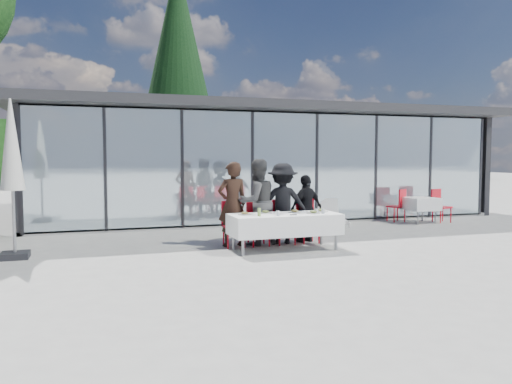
% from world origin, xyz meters
% --- Properties ---
extents(ground, '(90.00, 90.00, 0.00)m').
position_xyz_m(ground, '(0.00, 0.00, 0.00)').
color(ground, '#A2A099').
rests_on(ground, ground).
extents(pavilion, '(14.80, 8.80, 3.44)m').
position_xyz_m(pavilion, '(2.00, 8.16, 2.15)').
color(pavilion, gray).
rests_on(pavilion, ground).
extents(treeline, '(62.50, 2.00, 4.40)m').
position_xyz_m(treeline, '(-2.00, 28.00, 2.20)').
color(treeline, '#143D13').
rests_on(treeline, ground).
extents(dining_table, '(2.26, 0.96, 0.75)m').
position_xyz_m(dining_table, '(0.57, 0.42, 0.54)').
color(dining_table, white).
rests_on(dining_table, ground).
extents(diner_a, '(0.73, 0.73, 1.82)m').
position_xyz_m(diner_a, '(-0.33, 1.19, 0.91)').
color(diner_a, black).
rests_on(diner_a, ground).
extents(diner_chair_a, '(0.44, 0.44, 0.97)m').
position_xyz_m(diner_chair_a, '(-0.33, 1.17, 0.54)').
color(diner_chair_a, red).
rests_on(diner_chair_a, ground).
extents(diner_b, '(1.10, 1.10, 1.88)m').
position_xyz_m(diner_b, '(0.23, 1.19, 0.94)').
color(diner_b, '#454545').
rests_on(diner_b, ground).
extents(diner_chair_b, '(0.44, 0.44, 0.97)m').
position_xyz_m(diner_chair_b, '(0.23, 1.17, 0.54)').
color(diner_chair_b, red).
rests_on(diner_chair_b, ground).
extents(diner_c, '(1.45, 1.45, 1.78)m').
position_xyz_m(diner_c, '(0.83, 1.19, 0.89)').
color(diner_c, black).
rests_on(diner_c, ground).
extents(diner_chair_c, '(0.44, 0.44, 0.97)m').
position_xyz_m(diner_chair_c, '(0.83, 1.17, 0.54)').
color(diner_chair_c, red).
rests_on(diner_chair_c, ground).
extents(diner_d, '(1.13, 1.13, 1.52)m').
position_xyz_m(diner_d, '(1.40, 1.19, 0.76)').
color(diner_d, black).
rests_on(diner_d, ground).
extents(diner_chair_d, '(0.44, 0.44, 0.97)m').
position_xyz_m(diner_chair_d, '(1.40, 1.17, 0.54)').
color(diner_chair_d, red).
rests_on(diner_chair_d, ground).
extents(plate_a, '(0.28, 0.28, 0.07)m').
position_xyz_m(plate_a, '(-0.26, 0.50, 0.77)').
color(plate_a, silver).
rests_on(plate_a, dining_table).
extents(plate_b, '(0.28, 0.28, 0.07)m').
position_xyz_m(plate_b, '(0.23, 0.63, 0.77)').
color(plate_b, silver).
rests_on(plate_b, dining_table).
extents(plate_c, '(0.28, 0.28, 0.07)m').
position_xyz_m(plate_c, '(0.86, 0.58, 0.77)').
color(plate_c, silver).
rests_on(plate_c, dining_table).
extents(plate_d, '(0.28, 0.28, 0.07)m').
position_xyz_m(plate_d, '(1.47, 0.53, 0.77)').
color(plate_d, silver).
rests_on(plate_d, dining_table).
extents(plate_extra, '(0.28, 0.28, 0.07)m').
position_xyz_m(plate_extra, '(1.16, 0.28, 0.77)').
color(plate_extra, silver).
rests_on(plate_extra, dining_table).
extents(juice_bottle, '(0.06, 0.06, 0.16)m').
position_xyz_m(juice_bottle, '(-0.05, 0.20, 0.83)').
color(juice_bottle, '#89B64B').
rests_on(juice_bottle, dining_table).
extents(drinking_glasses, '(1.08, 0.19, 0.10)m').
position_xyz_m(drinking_glasses, '(0.96, 0.22, 0.80)').
color(drinking_glasses, silver).
rests_on(drinking_glasses, dining_table).
extents(folded_eyeglasses, '(0.14, 0.03, 0.01)m').
position_xyz_m(folded_eyeglasses, '(0.66, 0.17, 0.76)').
color(folded_eyeglasses, black).
rests_on(folded_eyeglasses, dining_table).
extents(spare_table_right, '(0.86, 0.86, 0.74)m').
position_xyz_m(spare_table_right, '(5.90, 3.16, 0.55)').
color(spare_table_right, white).
rests_on(spare_table_right, ground).
extents(spare_chair_a, '(0.55, 0.55, 0.97)m').
position_xyz_m(spare_chair_a, '(6.54, 3.14, 0.54)').
color(spare_chair_a, red).
rests_on(spare_chair_a, ground).
extents(spare_chair_b, '(0.60, 0.60, 0.97)m').
position_xyz_m(spare_chair_b, '(5.44, 3.56, 0.54)').
color(spare_chair_b, red).
rests_on(spare_chair_b, ground).
extents(market_umbrella, '(0.50, 0.50, 3.00)m').
position_xyz_m(market_umbrella, '(-4.59, 1.20, 1.96)').
color(market_umbrella, black).
rests_on(market_umbrella, ground).
extents(lounger, '(0.92, 1.44, 0.72)m').
position_xyz_m(lounger, '(3.20, 3.56, 0.26)').
color(lounger, silver).
rests_on(lounger, ground).
extents(conifer_tree, '(4.00, 4.00, 10.50)m').
position_xyz_m(conifer_tree, '(0.50, 13.00, 5.99)').
color(conifer_tree, '#382316').
rests_on(conifer_tree, ground).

